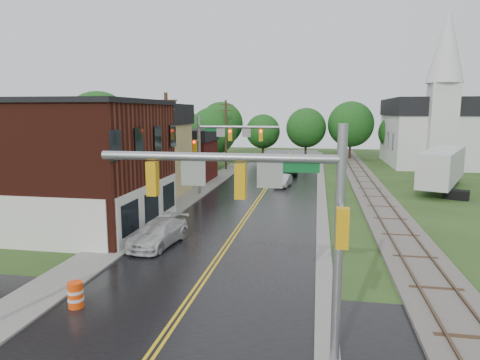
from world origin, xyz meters
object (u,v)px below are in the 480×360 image
(semi_trailer, at_px, (443,166))
(construction_barrel, at_px, (76,295))
(tree_left_a, at_px, (19,141))
(pickup_white, at_px, (158,233))
(brick_building, at_px, (48,164))
(church, at_px, (428,124))
(tree_left_c, at_px, (163,137))
(traffic_signal_near, at_px, (266,200))
(tree_left_e, at_px, (214,132))
(sedan_silver, at_px, (283,181))
(tree_left_b, at_px, (100,129))
(utility_pole_c, at_px, (226,134))
(utility_pole_b, at_px, (167,148))
(suv_dark, at_px, (288,170))
(traffic_signal_far, at_px, (222,141))

(semi_trailer, relative_size, construction_barrel, 12.22)
(tree_left_a, height_order, pickup_white, tree_left_a)
(brick_building, relative_size, pickup_white, 2.95)
(church, height_order, tree_left_c, church)
(traffic_signal_near, bearing_deg, tree_left_e, 105.68)
(sedan_silver, relative_size, construction_barrel, 3.53)
(tree_left_a, distance_m, tree_left_b, 10.22)
(tree_left_b, distance_m, tree_left_c, 9.03)
(church, xyz_separation_m, utility_pole_c, (-26.80, -9.74, -1.11))
(utility_pole_b, xyz_separation_m, tree_left_e, (-2.05, 23.90, 0.09))
(utility_pole_b, height_order, tree_left_c, utility_pole_b)
(suv_dark, bearing_deg, tree_left_a, -139.30)
(utility_pole_c, distance_m, pickup_white, 32.35)
(tree_left_a, bearing_deg, semi_trailer, 17.73)
(traffic_signal_far, distance_m, utility_pole_c, 17.33)
(utility_pole_c, height_order, tree_left_e, utility_pole_c)
(tree_left_e, distance_m, sedan_silver, 17.21)
(traffic_signal_far, xyz_separation_m, tree_left_b, (-14.38, 4.90, 0.74))
(suv_dark, height_order, semi_trailer, semi_trailer)
(traffic_signal_near, xyz_separation_m, tree_left_c, (-17.32, 37.90, -0.46))
(traffic_signal_near, bearing_deg, semi_trailer, 67.02)
(construction_barrel, bearing_deg, tree_left_b, 116.19)
(utility_pole_c, bearing_deg, tree_left_e, 137.16)
(traffic_signal_far, xyz_separation_m, utility_pole_b, (-3.33, -5.00, -0.25))
(traffic_signal_near, relative_size, construction_barrel, 7.11)
(church, xyz_separation_m, traffic_signal_near, (-16.53, -51.74, -0.87))
(utility_pole_b, relative_size, tree_left_b, 0.93)
(tree_left_b, relative_size, suv_dark, 1.99)
(church, relative_size, tree_left_c, 2.61)
(construction_barrel, bearing_deg, brick_building, 127.23)
(tree_left_b, distance_m, suv_dark, 21.80)
(sedan_silver, bearing_deg, traffic_signal_near, -79.88)
(tree_left_c, height_order, semi_trailer, tree_left_c)
(tree_left_b, height_order, construction_barrel, tree_left_b)
(tree_left_e, bearing_deg, church, 15.20)
(tree_left_a, height_order, tree_left_c, tree_left_a)
(traffic_signal_near, bearing_deg, church, 72.28)
(traffic_signal_near, bearing_deg, suv_dark, 92.91)
(sedan_silver, xyz_separation_m, pickup_white, (-5.40, -20.82, 0.10))
(semi_trailer, bearing_deg, tree_left_e, 154.54)
(traffic_signal_near, height_order, construction_barrel, traffic_signal_near)
(pickup_white, xyz_separation_m, semi_trailer, (20.73, 21.60, 1.63))
(brick_building, xyz_separation_m, tree_left_e, (3.64, 30.90, 0.66))
(church, distance_m, tree_left_b, 43.70)
(traffic_signal_near, height_order, semi_trailer, traffic_signal_near)
(church, height_order, tree_left_b, church)
(tree_left_e, xyz_separation_m, semi_trailer, (25.74, -12.25, -2.48))
(semi_trailer, height_order, construction_barrel, semi_trailer)
(construction_barrel, bearing_deg, traffic_signal_far, 88.37)
(utility_pole_b, bearing_deg, brick_building, -129.07)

